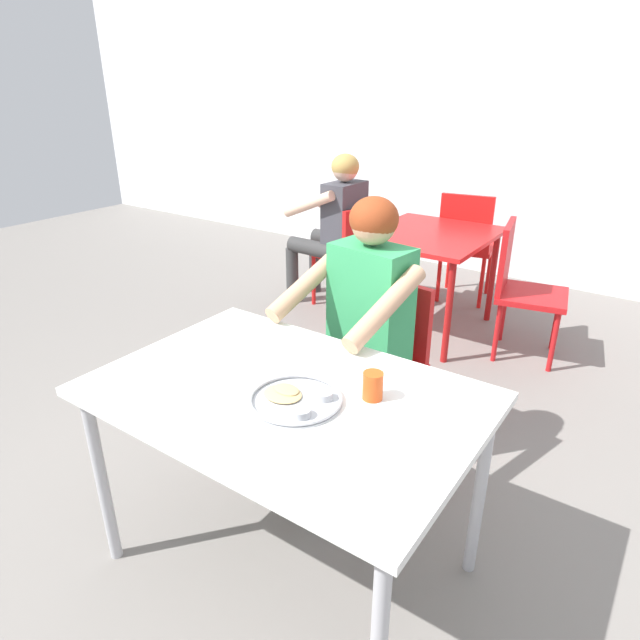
{
  "coord_description": "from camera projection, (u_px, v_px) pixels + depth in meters",
  "views": [
    {
      "loc": [
        1.02,
        -1.17,
        1.68
      ],
      "look_at": [
        0.02,
        0.27,
        0.9
      ],
      "focal_mm": 30.6,
      "sensor_mm": 36.0,
      "label": 1
    }
  ],
  "objects": [
    {
      "name": "ground_plane",
      "position": [
        277.0,
        562.0,
        2.1
      ],
      "size": [
        12.0,
        12.0,
        0.05
      ],
      "primitive_type": "cube",
      "color": "slate"
    },
    {
      "name": "drinking_cup",
      "position": [
        373.0,
        385.0,
        1.71
      ],
      "size": [
        0.06,
        0.06,
        0.09
      ],
      "color": "#D84C19",
      "rests_on": "table_foreground"
    },
    {
      "name": "chair_red_left",
      "position": [
        352.0,
        248.0,
        4.2
      ],
      "size": [
        0.5,
        0.51,
        0.82
      ],
      "color": "red",
      "rests_on": "ground"
    },
    {
      "name": "chair_foreground",
      "position": [
        383.0,
        354.0,
        2.57
      ],
      "size": [
        0.43,
        0.43,
        0.83
      ],
      "color": "red",
      "rests_on": "ground"
    },
    {
      "name": "table_foreground",
      "position": [
        286.0,
        409.0,
        1.8
      ],
      "size": [
        1.25,
        0.84,
        0.75
      ],
      "color": "white",
      "rests_on": "ground"
    },
    {
      "name": "table_background_red",
      "position": [
        429.0,
        244.0,
        3.78
      ],
      "size": [
        0.81,
        0.94,
        0.72
      ],
      "color": "red",
      "rests_on": "ground"
    },
    {
      "name": "chair_red_far",
      "position": [
        466.0,
        240.0,
        4.32
      ],
      "size": [
        0.49,
        0.5,
        0.89
      ],
      "color": "red",
      "rests_on": "ground"
    },
    {
      "name": "diner_foreground",
      "position": [
        357.0,
        319.0,
        2.32
      ],
      "size": [
        0.54,
        0.59,
        1.25
      ],
      "color": "black",
      "rests_on": "ground"
    },
    {
      "name": "thali_tray",
      "position": [
        296.0,
        399.0,
        1.7
      ],
      "size": [
        0.3,
        0.3,
        0.03
      ],
      "color": "#B7BABF",
      "rests_on": "table_foreground"
    },
    {
      "name": "patron_background",
      "position": [
        334.0,
        218.0,
        4.17
      ],
      "size": [
        0.56,
        0.5,
        1.19
      ],
      "color": "#373737",
      "rests_on": "ground"
    },
    {
      "name": "chair_red_right",
      "position": [
        520.0,
        282.0,
        3.47
      ],
      "size": [
        0.49,
        0.49,
        0.87
      ],
      "color": "red",
      "rests_on": "ground"
    },
    {
      "name": "back_wall",
      "position": [
        578.0,
        77.0,
        4.27
      ],
      "size": [
        12.0,
        0.12,
        3.4
      ],
      "primitive_type": "cube",
      "color": "white",
      "rests_on": "ground"
    }
  ]
}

